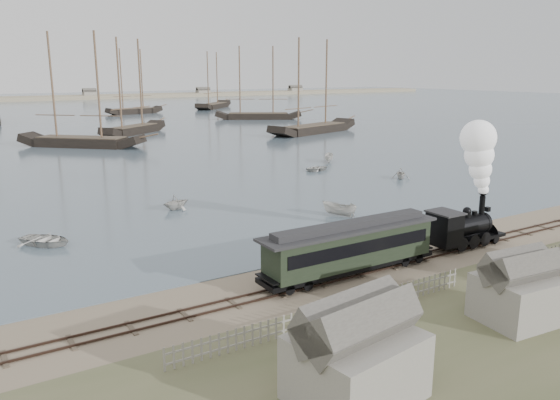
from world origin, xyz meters
TOP-DOWN VIEW (x-y plane):
  - ground at (0.00, 0.00)m, footprint 600.00×600.00m
  - harbor_water at (0.00, 170.00)m, footprint 600.00×336.00m
  - rail_track at (0.00, -2.00)m, footprint 120.00×1.80m
  - picket_fence_west at (-6.50, -7.00)m, footprint 19.00×0.10m
  - picket_fence_east at (12.50, -7.50)m, footprint 15.00×0.10m
  - shed_left at (-10.00, -13.00)m, footprint 5.00×4.00m
  - shed_mid at (2.00, -12.00)m, footprint 4.00×3.50m
  - locomotive at (10.74, -2.00)m, footprint 7.44×2.78m
  - passenger_coach at (-1.41, -2.00)m, footprint 13.11×2.53m
  - beached_dinghy at (-3.38, 0.57)m, footprint 3.34×4.39m
  - rowboat_0 at (-17.42, 15.20)m, footprint 5.15×5.03m
  - rowboat_1 at (-4.76, 20.56)m, footprint 3.04×3.32m
  - rowboat_2 at (7.15, 10.20)m, footprint 3.52×2.83m
  - rowboat_3 at (19.32, 30.49)m, footprint 2.57×3.48m
  - rowboat_4 at (24.77, 20.48)m, footprint 3.45×3.39m
  - rowboat_5 at (24.82, 35.47)m, footprint 3.25×3.01m
  - schooner_2 at (-2.33, 72.25)m, footprint 20.16×19.32m
  - schooner_3 at (11.77, 87.62)m, footprint 17.80×15.25m
  - schooner_4 at (45.73, 68.99)m, footprint 26.00×13.43m
  - schooner_5 at (52.63, 105.60)m, footprint 23.33×16.97m
  - schooner_8 at (29.05, 142.98)m, footprint 18.69×7.86m
  - schooner_9 at (61.62, 154.27)m, footprint 21.83×22.12m

SIDE VIEW (x-z plane):
  - ground at x=0.00m, z-range 0.00..0.00m
  - picket_fence_west at x=-6.50m, z-range -0.60..0.60m
  - picket_fence_east at x=12.50m, z-range -0.60..0.60m
  - shed_left at x=-10.00m, z-range -2.05..2.05m
  - shed_mid at x=2.00m, z-range -1.80..1.80m
  - harbor_water at x=0.00m, z-range 0.00..0.06m
  - rail_track at x=0.00m, z-range -0.04..0.12m
  - rowboat_3 at x=19.32m, z-range 0.06..0.76m
  - beached_dinghy at x=-3.38m, z-range 0.00..0.85m
  - rowboat_0 at x=-17.42m, z-range 0.06..0.93m
  - rowboat_5 at x=24.82m, z-range 0.06..1.30m
  - rowboat_2 at x=7.15m, z-range 0.06..1.36m
  - rowboat_4 at x=24.77m, z-range 0.06..1.44m
  - rowboat_1 at x=-4.76m, z-range 0.06..1.54m
  - passenger_coach at x=-1.41m, z-range 0.43..3.61m
  - locomotive at x=10.74m, z-range -0.36..8.92m
  - schooner_2 at x=-2.33m, z-range 0.06..20.06m
  - schooner_3 at x=11.77m, z-range 0.06..20.06m
  - schooner_4 at x=45.73m, z-range 0.06..20.06m
  - schooner_5 at x=52.63m, z-range 0.06..20.06m
  - schooner_8 at x=29.05m, z-range 0.06..20.06m
  - schooner_9 at x=61.62m, z-range 0.06..20.06m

